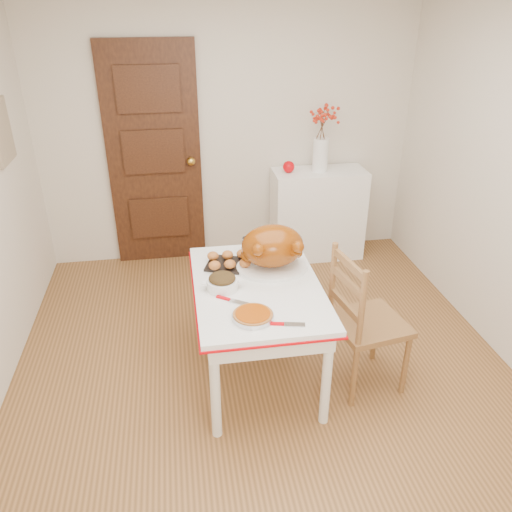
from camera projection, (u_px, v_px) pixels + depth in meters
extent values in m
cube|color=brown|center=(266.00, 377.00, 3.55)|extent=(3.50, 4.00, 0.00)
cube|color=beige|center=(229.00, 130.00, 4.73)|extent=(3.50, 0.00, 2.50)
cube|color=black|center=(154.00, 158.00, 4.70)|extent=(0.85, 0.06, 2.06)
cube|color=tan|center=(2.00, 131.00, 3.67)|extent=(0.03, 0.35, 0.45)
cube|color=white|center=(317.00, 214.00, 5.03)|extent=(0.89, 0.39, 0.89)
sphere|color=#C80209|center=(289.00, 167.00, 4.76)|extent=(0.11, 0.11, 0.11)
cylinder|color=#983B04|center=(253.00, 315.00, 2.92)|extent=(0.26, 0.26, 0.05)
cylinder|color=white|center=(247.00, 246.00, 3.64)|extent=(0.08, 0.08, 0.12)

